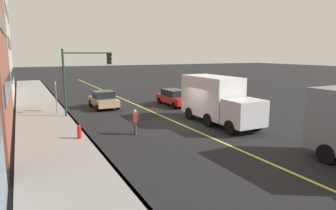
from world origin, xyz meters
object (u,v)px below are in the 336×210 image
truck_white (217,99)px  traffic_light_mast (84,70)px  street_sign_post (56,95)px  car_red (174,97)px  pedestrian_with_backpack (135,120)px  fire_hydrant (79,133)px  car_tan (104,100)px

truck_white → traffic_light_mast: bearing=50.0°
street_sign_post → car_red: bearing=-90.9°
traffic_light_mast → pedestrian_with_backpack: bearing=-166.5°
pedestrian_with_backpack → street_sign_post: 9.04m
fire_hydrant → car_red: bearing=-52.3°
truck_white → car_red: bearing=-5.2°
fire_hydrant → street_sign_post: bearing=2.2°
car_tan → pedestrian_with_backpack: (-9.74, 0.54, 0.13)m
truck_white → traffic_light_mast: size_ratio=1.33×
car_red → traffic_light_mast: size_ratio=0.90×
traffic_light_mast → car_tan: bearing=-36.7°
truck_white → fire_hydrant: (-0.10, 9.55, -1.25)m
car_red → pedestrian_with_backpack: 10.64m
car_tan → fire_hydrant: (-9.60, 3.88, -0.31)m
car_red → street_sign_post: bearing=89.1°
car_tan → pedestrian_with_backpack: pedestrian_with_backpack is taller
car_red → street_sign_post: size_ratio=1.71×
car_red → car_tan: car_tan is taller
traffic_light_mast → street_sign_post: (1.42, 2.01, -1.98)m
car_red → traffic_light_mast: bearing=98.4°
car_red → pedestrian_with_backpack: size_ratio=3.02×
car_red → street_sign_post: 10.60m
car_red → truck_white: (-7.84, 0.71, 0.93)m
street_sign_post → traffic_light_mast: bearing=-125.2°
car_red → truck_white: size_ratio=0.67×
car_red → traffic_light_mast: traffic_light_mast is taller
pedestrian_with_backpack → car_tan: bearing=-3.2°
truck_white → street_sign_post: size_ratio=2.53×
truck_white → street_sign_post: truck_white is taller
street_sign_post → car_tan: bearing=-70.3°
fire_hydrant → traffic_light_mast: bearing=-14.4°
pedestrian_with_backpack → traffic_light_mast: size_ratio=0.30×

